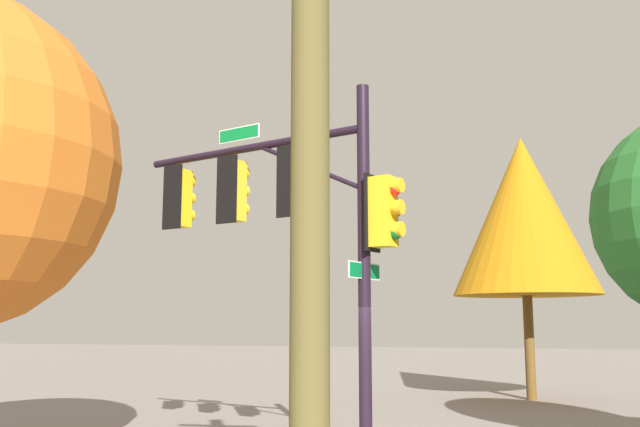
{
  "coord_description": "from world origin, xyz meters",
  "views": [
    {
      "loc": [
        -2.62,
        10.81,
        2.23
      ],
      "look_at": [
        0.84,
        -0.39,
        4.07
      ],
      "focal_mm": 39.95,
      "sensor_mm": 36.0,
      "label": 1
    }
  ],
  "objects": [
    {
      "name": "signal_pole_assembly",
      "position": [
        1.45,
        -0.45,
        4.15
      ],
      "size": [
        5.25,
        1.97,
        6.07
      ],
      "color": "black",
      "rests_on": "ground_plane"
    },
    {
      "name": "utility_pole",
      "position": [
        -1.0,
        5.83,
        3.91
      ],
      "size": [
        1.8,
        0.34,
        7.59
      ],
      "color": "brown",
      "rests_on": "ground_plane"
    },
    {
      "name": "tree_near",
      "position": [
        -2.22,
        -11.97,
        5.6
      ],
      "size": [
        4.48,
        4.48,
        8.1
      ],
      "color": "brown",
      "rests_on": "ground_plane"
    }
  ]
}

